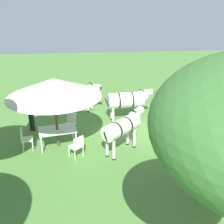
{
  "coord_description": "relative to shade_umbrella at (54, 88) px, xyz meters",
  "views": [
    {
      "loc": [
        2.3,
        11.46,
        5.64
      ],
      "look_at": [
        1.22,
        0.49,
        1.0
      ],
      "focal_mm": 44.94,
      "sensor_mm": 36.0,
      "label": 1
    }
  ],
  "objects": [
    {
      "name": "patio_chair_near_hut",
      "position": [
        1.24,
        0.18,
        -1.93
      ],
      "size": [
        0.48,
        0.5,
        0.9
      ],
      "rotation": [
        0.0,
        0.0,
        -4.57
      ],
      "color": "silver",
      "rests_on": "ground_plane"
    },
    {
      "name": "patio_chair_near_lawn",
      "position": [
        -0.79,
        0.98,
        -1.93
      ],
      "size": [
        0.61,
        0.6,
        0.9
      ],
      "rotation": [
        0.0,
        0.0,
        -2.46
      ],
      "color": "white",
      "rests_on": "ground_plane"
    },
    {
      "name": "guest_beside_umbrella",
      "position": [
        1.26,
        -1.51,
        -1.46
      ],
      "size": [
        0.54,
        0.38,
        1.65
      ],
      "rotation": [
        0.0,
        0.0,
        5.83
      ],
      "color": "black",
      "rests_on": "ground_plane"
    },
    {
      "name": "zebra_nearest_camera",
      "position": [
        -0.96,
        -3.84,
        -1.44
      ],
      "size": [
        1.84,
        1.42,
        1.56
      ],
      "rotation": [
        0.0,
        0.0,
        0.98
      ],
      "color": "silver",
      "rests_on": "ground_plane"
    },
    {
      "name": "striped_lounge_chair",
      "position": [
        -5.5,
        -1.93,
        -2.2
      ],
      "size": [
        0.87,
        0.97,
        0.62
      ],
      "rotation": [
        0.0,
        0.0,
        3.7
      ],
      "color": "blue",
      "rests_on": "ground_plane"
    },
    {
      "name": "zebra_by_umbrella",
      "position": [
        -3.09,
        -2.24,
        -1.44
      ],
      "size": [
        2.36,
        0.89,
        1.55
      ],
      "rotation": [
        0.0,
        0.0,
        1.68
      ],
      "color": "silver",
      "rests_on": "ground_plane"
    },
    {
      "name": "patio_chair_west_end",
      "position": [
        -0.47,
        -1.16,
        -1.93
      ],
      "size": [
        0.57,
        0.55,
        0.9
      ],
      "rotation": [
        0.0,
        0.0,
        -0.38
      ],
      "color": "silver",
      "rests_on": "ground_plane"
    },
    {
      "name": "zebra_toward_hut",
      "position": [
        -2.49,
        0.66,
        -1.43
      ],
      "size": [
        1.81,
        1.71,
        1.57
      ],
      "rotation": [
        0.0,
        0.0,
        2.32
      ],
      "color": "silver",
      "rests_on": "ground_plane"
    },
    {
      "name": "ground_plane",
      "position": [
        -3.48,
        -1.4,
        -2.46
      ],
      "size": [
        36.0,
        36.0,
        0.0
      ],
      "primitive_type": "plane",
      "color": "#4B7B36"
    },
    {
      "name": "shade_umbrella",
      "position": [
        0.0,
        0.0,
        0.0
      ],
      "size": [
        3.57,
        3.57,
        2.81
      ],
      "color": "brown",
      "rests_on": "ground_plane"
    },
    {
      "name": "standing_watcher",
      "position": [
        -5.48,
        -3.4,
        -1.43
      ],
      "size": [
        0.47,
        0.48,
        1.71
      ],
      "rotation": [
        0.0,
        0.0,
        -0.82
      ],
      "color": "black",
      "rests_on": "ground_plane"
    },
    {
      "name": "patio_dining_table",
      "position": [
        0.0,
        0.0,
        -1.79
      ],
      "size": [
        1.59,
        1.19,
        0.74
      ],
      "rotation": [
        0.0,
        0.0,
        0.2
      ],
      "color": "silver",
      "rests_on": "ground_plane"
    }
  ]
}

